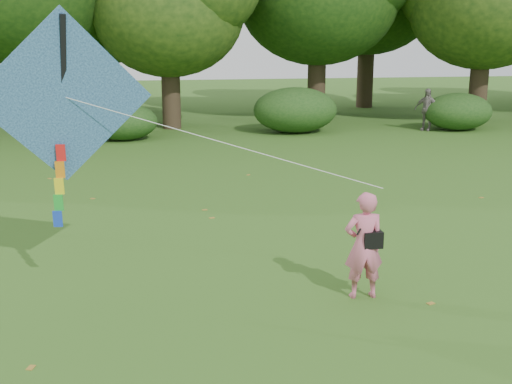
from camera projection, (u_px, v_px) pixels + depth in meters
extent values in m
plane|color=#265114|center=(376.00, 323.00, 9.17)|extent=(100.00, 100.00, 0.00)
imported|color=#D76584|center=(364.00, 245.00, 9.88)|extent=(0.63, 0.43, 1.70)
imported|color=gray|center=(427.00, 110.00, 27.10)|extent=(1.07, 1.02, 1.79)
cube|color=black|center=(372.00, 239.00, 9.84)|extent=(0.30, 0.20, 0.26)
cylinder|color=black|center=(366.00, 219.00, 9.74)|extent=(0.33, 0.14, 0.47)
cube|color=#2761AC|center=(63.00, 97.00, 9.52)|extent=(2.59, 0.61, 2.62)
cube|color=black|center=(64.00, 97.00, 9.55)|extent=(0.28, 0.57, 2.38)
cylinder|color=white|center=(224.00, 143.00, 9.59)|extent=(4.68, 1.02, 1.37)
cube|color=red|center=(61.00, 153.00, 9.72)|extent=(0.14, 0.06, 0.26)
cube|color=orange|center=(60.00, 170.00, 9.78)|extent=(0.14, 0.06, 0.26)
cube|color=yellow|center=(59.00, 186.00, 9.84)|extent=(0.14, 0.06, 0.26)
cube|color=green|center=(58.00, 203.00, 9.90)|extent=(0.14, 0.06, 0.26)
cube|color=blue|center=(58.00, 219.00, 9.95)|extent=(0.14, 0.06, 0.26)
cylinder|color=#3A2D1E|center=(29.00, 84.00, 27.47)|extent=(0.88, 0.88, 3.85)
cylinder|color=#3A2D1E|center=(171.00, 92.00, 27.59)|extent=(0.80, 0.80, 3.15)
ellipsoid|color=#1E3F11|center=(169.00, 12.00, 26.79)|extent=(6.40, 6.40, 5.44)
cylinder|color=#3A2D1E|center=(317.00, 80.00, 30.60)|extent=(0.86, 0.86, 3.67)
cylinder|color=#3A2D1E|center=(479.00, 85.00, 29.39)|extent=(0.83, 0.83, 3.43)
ellipsoid|color=#1E3F11|center=(485.00, 4.00, 28.53)|extent=(6.80, 6.80, 5.78)
cylinder|color=#3A2D1E|center=(108.00, 77.00, 34.22)|extent=(0.84, 0.84, 3.50)
ellipsoid|color=#1E3F11|center=(104.00, 6.00, 33.34)|extent=(7.00, 7.00, 5.95)
cylinder|color=#3A2D1E|center=(365.00, 71.00, 35.52)|extent=(0.90, 0.90, 4.02)
ellipsoid|color=#264919|center=(123.00, 122.00, 24.69)|extent=(2.66, 2.09, 1.42)
ellipsoid|color=#264919|center=(295.00, 110.00, 26.56)|extent=(3.50, 2.75, 1.88)
ellipsoid|color=#264919|center=(458.00, 112.00, 27.28)|extent=(2.94, 2.31, 1.58)
cube|color=olive|center=(481.00, 198.00, 16.13)|extent=(0.14, 0.11, 0.01)
cube|color=olive|center=(205.00, 210.00, 15.02)|extent=(0.12, 0.08, 0.01)
cube|color=olive|center=(31.00, 368.00, 7.93)|extent=(0.11, 0.14, 0.01)
cube|color=olive|center=(93.00, 199.00, 16.04)|extent=(0.14, 0.13, 0.01)
cube|color=olive|center=(248.00, 175.00, 18.73)|extent=(0.13, 0.14, 0.01)
cube|color=olive|center=(50.00, 179.00, 18.25)|extent=(0.14, 0.14, 0.01)
cube|color=olive|center=(212.00, 218.00, 14.36)|extent=(0.14, 0.11, 0.01)
cube|color=olive|center=(431.00, 303.00, 9.81)|extent=(0.14, 0.12, 0.01)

